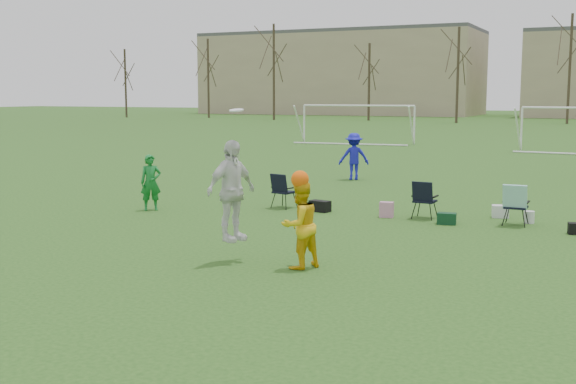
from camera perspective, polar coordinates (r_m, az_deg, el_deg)
The scene contains 7 objects.
ground at distance 12.03m, azimuth -4.13°, elevation -7.51°, with size 260.00×260.00×0.00m, color #224B17.
fielder_green_near at distance 20.02m, azimuth -10.79°, elevation 0.74°, with size 0.56×0.37×1.53m, color #14732B.
fielder_blue at distance 26.78m, azimuth 5.22°, elevation 2.82°, with size 1.12×0.64×1.73m, color #1819B7.
center_contest at distance 13.33m, azimuth -2.12°, elevation -1.02°, with size 2.21×1.21×2.90m.
sideline_setup at distance 18.39m, azimuth 14.85°, elevation -0.74°, with size 9.23×1.91×1.73m.
goal_left at distance 46.84m, azimuth 5.55°, elevation 6.23°, with size 7.39×0.76×2.46m.
tree_line at distance 80.17m, azimuth 21.44°, elevation 8.63°, with size 110.28×3.28×11.40m.
Camera 1 is at (5.69, -10.12, 3.17)m, focal length 45.00 mm.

